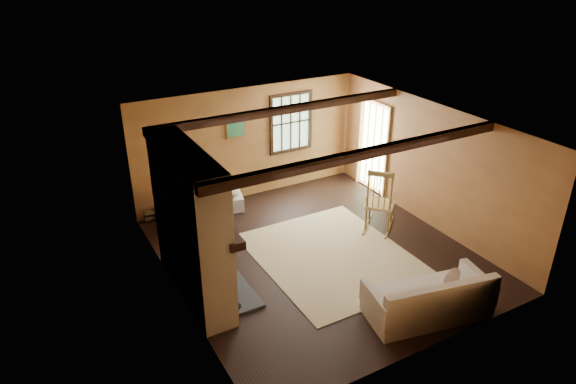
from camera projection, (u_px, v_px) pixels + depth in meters
ground at (317, 254)px, 9.14m from camera, size 5.50×5.50×0.00m
room_envelope at (322, 162)px, 8.73m from camera, size 5.02×5.52×2.44m
fireplace at (192, 230)px, 7.69m from camera, size 1.02×2.30×2.40m
rug at (332, 256)px, 9.07m from camera, size 2.50×3.00×0.01m
rocking_chair at (380, 203)px, 9.76m from camera, size 0.99×0.96×1.26m
sofa at (430, 301)px, 7.50m from camera, size 1.94×1.15×0.74m
firewood_pile at (162, 213)px, 10.25m from camera, size 0.72×0.13×0.26m
laundry_basket at (231, 203)px, 10.59m from camera, size 0.58×0.49×0.30m
basket_pillow at (230, 192)px, 10.47m from camera, size 0.44×0.35×0.22m
armchair at (188, 207)px, 9.94m from camera, size 1.09×1.10×0.78m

